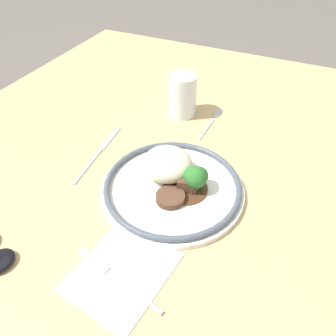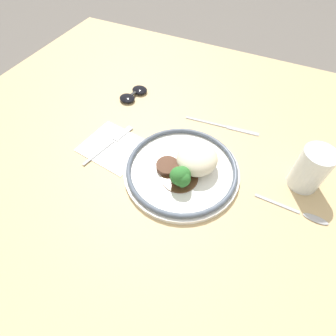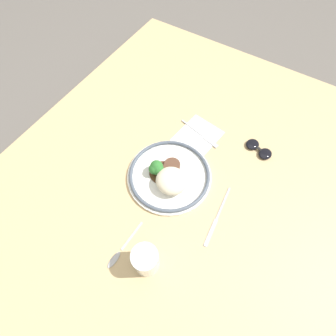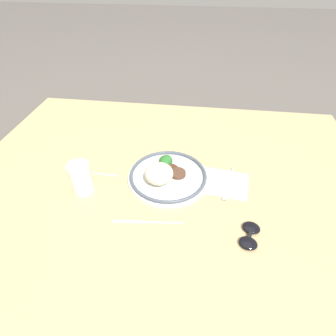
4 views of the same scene
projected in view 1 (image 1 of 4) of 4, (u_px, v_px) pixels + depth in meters
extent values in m
plane|color=#5B5651|center=(157.00, 201.00, 0.71)|extent=(8.00, 8.00, 0.00)
cube|color=tan|center=(157.00, 194.00, 0.70)|extent=(1.50, 1.21, 0.05)
cube|color=white|center=(122.00, 272.00, 0.53)|extent=(0.18, 0.16, 0.00)
cylinder|color=white|center=(173.00, 189.00, 0.66)|extent=(0.29, 0.29, 0.01)
torus|color=#4C5666|center=(173.00, 185.00, 0.66)|extent=(0.28, 0.28, 0.01)
ellipsoid|color=beige|center=(167.00, 164.00, 0.67)|extent=(0.10, 0.10, 0.06)
cylinder|color=brown|center=(170.00, 197.00, 0.63)|extent=(0.06, 0.06, 0.01)
cylinder|color=#51331E|center=(185.00, 188.00, 0.65)|extent=(0.09, 0.09, 0.00)
cube|color=brown|center=(185.00, 184.00, 0.65)|extent=(0.04, 0.04, 0.03)
cube|color=brown|center=(191.00, 185.00, 0.64)|extent=(0.03, 0.03, 0.03)
cube|color=brown|center=(191.00, 185.00, 0.65)|extent=(0.03, 0.03, 0.03)
cube|color=brown|center=(185.00, 186.00, 0.65)|extent=(0.02, 0.02, 0.02)
cylinder|color=#5B8E47|center=(195.00, 187.00, 0.65)|extent=(0.02, 0.02, 0.02)
sphere|color=#2D702D|center=(196.00, 178.00, 0.63)|extent=(0.04, 0.04, 0.04)
cylinder|color=#5B8E47|center=(192.00, 184.00, 0.65)|extent=(0.01, 0.01, 0.02)
sphere|color=#2D702D|center=(193.00, 176.00, 0.64)|extent=(0.04, 0.04, 0.04)
cylinder|color=#5B8E47|center=(198.00, 184.00, 0.65)|extent=(0.01, 0.01, 0.02)
sphere|color=#2D702D|center=(199.00, 176.00, 0.64)|extent=(0.04, 0.04, 0.04)
cylinder|color=#F4AD19|center=(182.00, 100.00, 0.86)|extent=(0.06, 0.06, 0.08)
cylinder|color=white|center=(183.00, 95.00, 0.85)|extent=(0.07, 0.07, 0.11)
cube|color=#ADADB2|center=(134.00, 292.00, 0.50)|extent=(0.03, 0.11, 0.00)
cube|color=#ADADB2|center=(93.00, 260.00, 0.54)|extent=(0.03, 0.07, 0.00)
cube|color=#ADADB2|center=(88.00, 165.00, 0.72)|extent=(0.13, 0.02, 0.00)
cube|color=#ADADB2|center=(110.00, 138.00, 0.80)|extent=(0.09, 0.02, 0.00)
cube|color=#ADADB2|center=(206.00, 129.00, 0.83)|extent=(0.10, 0.01, 0.00)
ellipsoid|color=#ADADB2|center=(218.00, 113.00, 0.89)|extent=(0.06, 0.02, 0.01)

